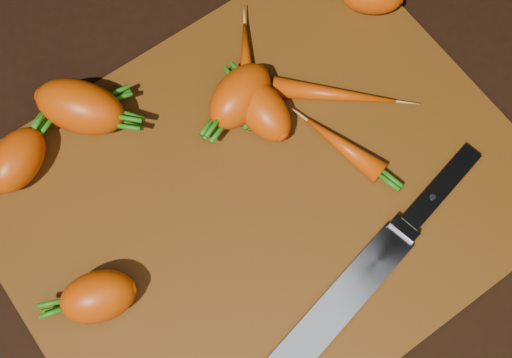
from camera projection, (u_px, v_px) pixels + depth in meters
ground at (262, 199)px, 0.71m from camera, size 2.00×2.00×0.01m
cutting_board at (262, 195)px, 0.70m from camera, size 0.50×0.40×0.01m
carrot_0 at (17, 160)px, 0.68m from camera, size 0.08×0.07×0.05m
carrot_1 at (98, 297)px, 0.64m from camera, size 0.08×0.07×0.05m
carrot_2 at (80, 107)px, 0.70m from camera, size 0.10×0.10×0.05m
carrot_3 at (262, 110)px, 0.70m from camera, size 0.05×0.08×0.04m
carrot_4 at (240, 96)px, 0.71m from camera, size 0.09×0.07×0.05m
carrot_5 at (84, 110)px, 0.71m from camera, size 0.06×0.04×0.03m
carrot_7 at (246, 66)px, 0.73m from camera, size 0.07×0.10×0.02m
carrot_8 at (334, 94)px, 0.72m from camera, size 0.11×0.10×0.02m
carrot_9 at (344, 147)px, 0.70m from camera, size 0.05×0.09×0.02m
knife at (352, 290)px, 0.65m from camera, size 0.29×0.09×0.02m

